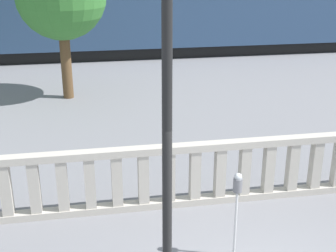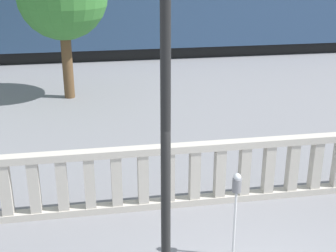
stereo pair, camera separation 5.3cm
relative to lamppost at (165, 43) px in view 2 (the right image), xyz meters
name	(u,v)px [view 2 (the right image)]	position (x,y,z in m)	size (l,w,h in m)	color
balustrade	(207,173)	(1.21, 2.28, -3.02)	(13.62, 0.24, 1.30)	#BCB5A8
lamppost	(165,43)	(0.00, 0.00, 0.00)	(0.36, 0.36, 6.50)	black
parking_meter	(236,192)	(1.21, 0.50, -2.49)	(0.15, 0.15, 1.51)	silver
train_near	(153,17)	(2.24, 16.77, -1.86)	(27.46, 2.76, 4.05)	black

